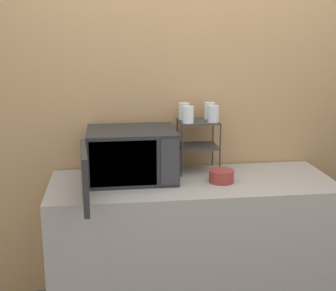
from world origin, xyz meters
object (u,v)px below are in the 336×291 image
(glass_back_right, at_px, (210,111))
(bowl, at_px, (221,176))
(microwave, at_px, (130,155))
(glass_front_right, at_px, (213,114))
(dish_rack, at_px, (198,135))
(glass_front_left, at_px, (188,115))
(glass_back_left, at_px, (184,111))

(glass_back_right, bearing_deg, bowl, -86.93)
(microwave, bearing_deg, glass_front_right, 7.92)
(dish_rack, distance_m, glass_front_right, 0.18)
(glass_front_left, bearing_deg, glass_back_right, 36.72)
(dish_rack, height_order, glass_front_left, glass_front_left)
(dish_rack, distance_m, glass_front_left, 0.18)
(dish_rack, relative_size, glass_back_left, 3.17)
(microwave, relative_size, bowl, 5.44)
(glass_back_left, relative_size, bowl, 0.70)
(dish_rack, relative_size, glass_back_right, 3.17)
(dish_rack, bearing_deg, glass_back_left, 144.43)
(dish_rack, relative_size, bowl, 2.22)
(glass_front_left, relative_size, glass_front_right, 1.00)
(microwave, xyz_separation_m, glass_back_left, (0.37, 0.19, 0.23))
(glass_front_right, bearing_deg, dish_rack, 144.46)
(microwave, height_order, glass_back_right, glass_back_right)
(microwave, distance_m, glass_back_right, 0.61)
(microwave, bearing_deg, glass_back_left, 27.88)
(glass_back_left, xyz_separation_m, bowl, (0.19, -0.31, -0.35))
(glass_front_left, distance_m, glass_front_right, 0.16)
(glass_front_left, bearing_deg, microwave, -169.49)
(glass_back_right, distance_m, glass_front_right, 0.12)
(glass_front_left, bearing_deg, glass_back_left, 92.65)
(glass_back_right, xyz_separation_m, glass_front_right, (-0.00, -0.12, 0.00))
(glass_back_left, bearing_deg, microwave, -152.12)
(bowl, bearing_deg, glass_back_left, 121.20)
(dish_rack, distance_m, glass_back_left, 0.18)
(bowl, bearing_deg, dish_rack, 112.26)
(microwave, relative_size, dish_rack, 2.45)
(microwave, height_order, glass_front_right, glass_front_right)
(microwave, distance_m, glass_front_right, 0.59)
(glass_front_left, distance_m, glass_back_left, 0.13)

